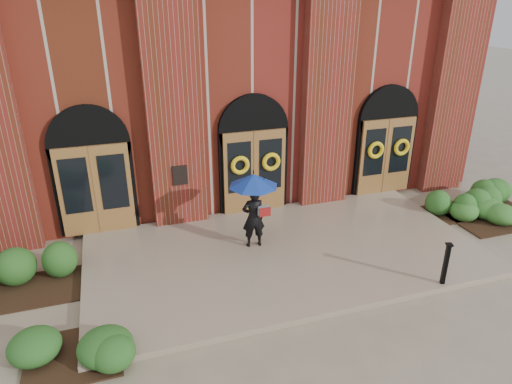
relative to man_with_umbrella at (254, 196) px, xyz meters
name	(u,v)px	position (x,y,z in m)	size (l,w,h in m)	color
ground	(287,258)	(0.70, -0.65, -1.56)	(90.00, 90.00, 0.00)	gray
landing	(285,253)	(0.70, -0.50, -1.48)	(10.00, 5.30, 0.15)	gray
church_building	(207,70)	(0.70, 8.13, 1.94)	(16.20, 12.53, 7.00)	maroon
man_with_umbrella	(254,196)	(0.00, 0.00, 0.00)	(1.34, 1.34, 2.01)	black
metal_post	(446,263)	(3.58, -3.00, -0.86)	(0.18, 0.18, 1.04)	black
hedge_wall_right	(474,199)	(7.32, 0.21, -1.19)	(2.87, 1.15, 0.74)	#25551E
hedge_front_left	(72,345)	(-4.40, -2.65, -1.28)	(1.58, 1.35, 0.56)	#214C1A
hedge_front_right	(486,215)	(7.01, -0.66, -1.29)	(1.55, 1.33, 0.55)	#2D6123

